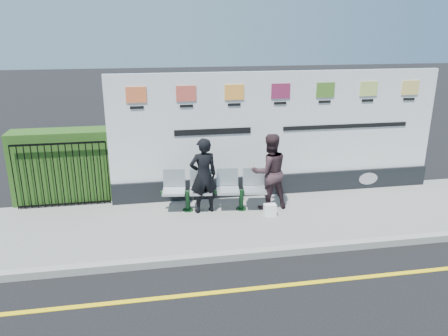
% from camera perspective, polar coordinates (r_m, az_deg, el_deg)
% --- Properties ---
extents(ground, '(80.00, 80.00, 0.00)m').
position_cam_1_polar(ground, '(7.73, 11.43, -14.47)').
color(ground, black).
extents(pavement, '(14.00, 3.00, 0.12)m').
position_cam_1_polar(pavement, '(9.78, 6.18, -6.51)').
color(pavement, gray).
rests_on(pavement, ground).
extents(kerb, '(14.00, 0.18, 0.14)m').
position_cam_1_polar(kerb, '(8.50, 9.01, -10.57)').
color(kerb, gray).
rests_on(kerb, ground).
extents(yellow_line, '(14.00, 0.10, 0.01)m').
position_cam_1_polar(yellow_line, '(7.73, 11.43, -14.45)').
color(yellow_line, yellow).
rests_on(yellow_line, ground).
extents(billboard, '(8.00, 0.30, 3.00)m').
position_cam_1_polar(billboard, '(10.68, 7.01, 3.35)').
color(billboard, black).
rests_on(billboard, pavement).
extents(hedge, '(2.35, 0.70, 1.70)m').
position_cam_1_polar(hedge, '(10.97, -20.12, 0.31)').
color(hedge, '#274D17').
rests_on(hedge, pavement).
extents(railing, '(2.05, 0.06, 1.54)m').
position_cam_1_polar(railing, '(10.57, -20.46, -0.84)').
color(railing, black).
rests_on(railing, pavement).
extents(bench, '(2.37, 0.88, 0.50)m').
position_cam_1_polar(bench, '(9.90, -1.24, -4.15)').
color(bench, '#AAB0B3').
rests_on(bench, pavement).
extents(woman_left, '(0.68, 0.50, 1.71)m').
position_cam_1_polar(woman_left, '(9.60, -2.71, -1.01)').
color(woman_left, black).
rests_on(woman_left, pavement).
extents(woman_right, '(0.92, 0.76, 1.74)m').
position_cam_1_polar(woman_right, '(9.86, 5.95, -0.46)').
color(woman_right, '#332126').
rests_on(woman_right, pavement).
extents(handbag_brown, '(0.31, 0.19, 0.23)m').
position_cam_1_polar(handbag_brown, '(9.76, -3.04, -2.22)').
color(handbag_brown, black).
rests_on(handbag_brown, bench).
extents(carrier_bag_white, '(0.27, 0.16, 0.27)m').
position_cam_1_polar(carrier_bag_white, '(9.71, 6.01, -5.45)').
color(carrier_bag_white, white).
rests_on(carrier_bag_white, pavement).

